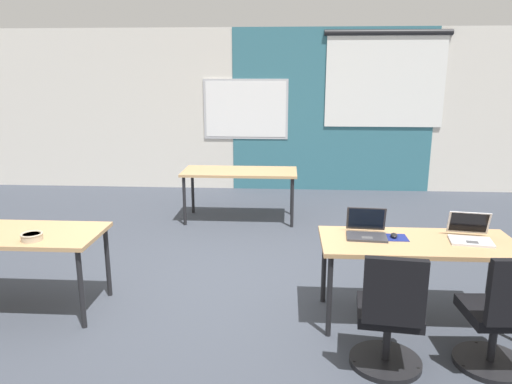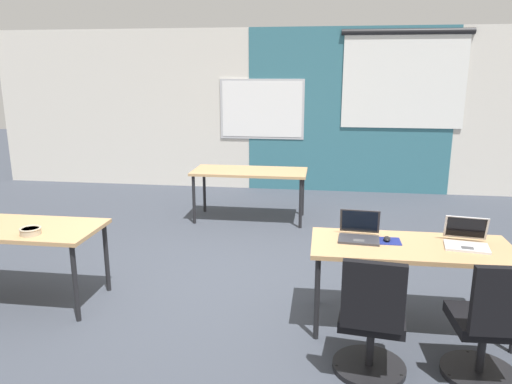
# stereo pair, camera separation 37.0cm
# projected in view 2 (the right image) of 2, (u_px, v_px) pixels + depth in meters

# --- Properties ---
(ground_plane) EXTENTS (24.00, 24.00, 0.00)m
(ground_plane) POSITION_uv_depth(u_px,v_px,m) (217.00, 283.00, 4.88)
(ground_plane) COLOR #383D47
(back_wall_assembly) EXTENTS (10.00, 0.27, 2.80)m
(back_wall_assembly) POSITION_uv_depth(u_px,v_px,m) (270.00, 110.00, 8.56)
(back_wall_assembly) COLOR silver
(back_wall_assembly) RESTS_ON ground
(desk_near_left) EXTENTS (1.60, 0.70, 0.72)m
(desk_near_left) POSITION_uv_depth(u_px,v_px,m) (12.00, 232.00, 4.38)
(desk_near_left) COLOR tan
(desk_near_left) RESTS_ON ground
(desk_near_right) EXTENTS (1.60, 0.70, 0.72)m
(desk_near_right) POSITION_uv_depth(u_px,v_px,m) (411.00, 252.00, 3.91)
(desk_near_right) COLOR tan
(desk_near_right) RESTS_ON ground
(desk_far_center) EXTENTS (1.60, 0.70, 0.72)m
(desk_far_center) POSITION_uv_depth(u_px,v_px,m) (250.00, 174.00, 6.84)
(desk_far_center) COLOR tan
(desk_far_center) RESTS_ON ground
(laptop_near_right_inner) EXTENTS (0.35, 0.32, 0.23)m
(laptop_near_right_inner) POSITION_uv_depth(u_px,v_px,m) (359.00, 233.00, 4.03)
(laptop_near_right_inner) COLOR #333338
(laptop_near_right_inner) RESTS_ON desk_near_right
(mousepad_near_right_inner) EXTENTS (0.22, 0.19, 0.00)m
(mousepad_near_right_inner) POSITION_uv_depth(u_px,v_px,m) (387.00, 241.00, 3.98)
(mousepad_near_right_inner) COLOR navy
(mousepad_near_right_inner) RESTS_ON desk_near_right
(mouse_near_right_inner) EXTENTS (0.07, 0.11, 0.03)m
(mouse_near_right_inner) POSITION_uv_depth(u_px,v_px,m) (387.00, 239.00, 3.98)
(mouse_near_right_inner) COLOR black
(mouse_near_right_inner) RESTS_ON mousepad_near_right_inner
(chair_near_right_inner) EXTENTS (0.52, 0.56, 0.92)m
(chair_near_right_inner) POSITION_uv_depth(u_px,v_px,m) (371.00, 327.00, 3.32)
(chair_near_right_inner) COLOR black
(chair_near_right_inner) RESTS_ON ground
(laptop_near_right_end) EXTENTS (0.38, 0.37, 0.22)m
(laptop_near_right_end) POSITION_uv_depth(u_px,v_px,m) (466.00, 240.00, 3.87)
(laptop_near_right_end) COLOR silver
(laptop_near_right_end) RESTS_ON desk_near_right
(chair_near_right_end) EXTENTS (0.52, 0.55, 0.92)m
(chair_near_right_end) POSITION_uv_depth(u_px,v_px,m) (488.00, 332.00, 3.25)
(chair_near_right_end) COLOR black
(chair_near_right_end) RESTS_ON ground
(snack_bowl) EXTENTS (0.18, 0.18, 0.06)m
(snack_bowl) POSITION_uv_depth(u_px,v_px,m) (30.00, 231.00, 4.13)
(snack_bowl) COLOR tan
(snack_bowl) RESTS_ON desk_near_left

